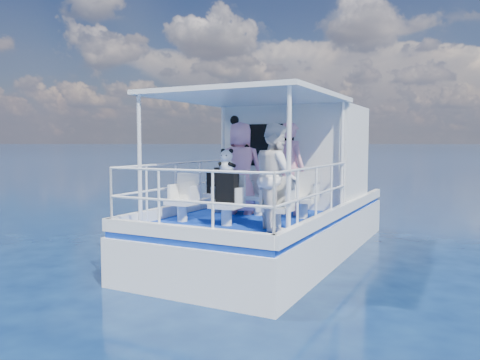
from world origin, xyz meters
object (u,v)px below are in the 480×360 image
passenger_port_fwd (240,168)px  panda (227,161)px  passenger_stbd_aft (276,176)px  backpack_center (227,188)px

passenger_port_fwd → panda: passenger_port_fwd is taller
passenger_port_fwd → passenger_stbd_aft: (1.25, -1.18, -0.04)m
passenger_stbd_aft → backpack_center: bearing=61.8°
backpack_center → panda: panda is taller
passenger_port_fwd → passenger_stbd_aft: 1.72m
panda → passenger_port_fwd: bearing=107.7°
passenger_stbd_aft → panda: (-0.83, -0.13, 0.24)m
panda → passenger_stbd_aft: bearing=8.8°
passenger_port_fwd → backpack_center: size_ratio=3.50×
passenger_port_fwd → backpack_center: bearing=94.1°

